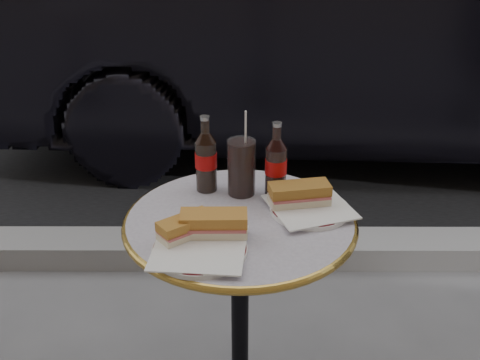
{
  "coord_description": "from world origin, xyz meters",
  "views": [
    {
      "loc": [
        0.0,
        -1.38,
        1.53
      ],
      "look_at": [
        0.0,
        0.05,
        0.82
      ],
      "focal_mm": 45.0,
      "sensor_mm": 36.0,
      "label": 1
    }
  ],
  "objects_px": {
    "plate_left": "(200,250)",
    "cola_bottle_right": "(276,160)",
    "bistro_table": "(240,327)",
    "plate_right": "(310,209)",
    "cola_bottle_left": "(206,154)",
    "parked_car": "(360,33)",
    "cola_glass": "(241,167)"
  },
  "relations": [
    {
      "from": "plate_left",
      "to": "parked_car",
      "type": "relative_size",
      "value": 0.05
    },
    {
      "from": "cola_bottle_right",
      "to": "parked_car",
      "type": "distance_m",
      "value": 2.23
    },
    {
      "from": "plate_right",
      "to": "cola_bottle_left",
      "type": "distance_m",
      "value": 0.33
    },
    {
      "from": "plate_left",
      "to": "cola_bottle_right",
      "type": "relative_size",
      "value": 1.04
    },
    {
      "from": "bistro_table",
      "to": "cola_bottle_left",
      "type": "height_order",
      "value": "cola_bottle_left"
    },
    {
      "from": "cola_glass",
      "to": "parked_car",
      "type": "distance_m",
      "value": 2.24
    },
    {
      "from": "plate_left",
      "to": "cola_glass",
      "type": "bearing_deg",
      "value": 72.06
    },
    {
      "from": "parked_car",
      "to": "cola_bottle_left",
      "type": "bearing_deg",
      "value": 161.59
    },
    {
      "from": "bistro_table",
      "to": "parked_car",
      "type": "height_order",
      "value": "parked_car"
    },
    {
      "from": "bistro_table",
      "to": "plate_right",
      "type": "height_order",
      "value": "plate_right"
    },
    {
      "from": "plate_right",
      "to": "cola_bottle_right",
      "type": "xyz_separation_m",
      "value": [
        -0.09,
        0.09,
        0.1
      ]
    },
    {
      "from": "plate_left",
      "to": "cola_glass",
      "type": "distance_m",
      "value": 0.33
    },
    {
      "from": "plate_left",
      "to": "parked_car",
      "type": "xyz_separation_m",
      "value": [
        0.81,
        2.43,
        -0.02
      ]
    },
    {
      "from": "parked_car",
      "to": "bistro_table",
      "type": "bearing_deg",
      "value": 165.22
    },
    {
      "from": "plate_right",
      "to": "cola_bottle_right",
      "type": "height_order",
      "value": "cola_bottle_right"
    },
    {
      "from": "plate_left",
      "to": "cola_bottle_right",
      "type": "xyz_separation_m",
      "value": [
        0.2,
        0.29,
        0.1
      ]
    },
    {
      "from": "plate_left",
      "to": "cola_glass",
      "type": "height_order",
      "value": "cola_glass"
    },
    {
      "from": "plate_right",
      "to": "cola_bottle_right",
      "type": "relative_size",
      "value": 0.97
    },
    {
      "from": "parked_car",
      "to": "plate_right",
      "type": "bearing_deg",
      "value": 169.43
    },
    {
      "from": "bistro_table",
      "to": "cola_bottle_left",
      "type": "distance_m",
      "value": 0.52
    },
    {
      "from": "cola_bottle_left",
      "to": "cola_bottle_right",
      "type": "relative_size",
      "value": 1.02
    },
    {
      "from": "plate_left",
      "to": "bistro_table",
      "type": "bearing_deg",
      "value": 59.94
    },
    {
      "from": "cola_bottle_left",
      "to": "parked_car",
      "type": "distance_m",
      "value": 2.25
    },
    {
      "from": "plate_right",
      "to": "cola_glass",
      "type": "xyz_separation_m",
      "value": [
        -0.18,
        0.1,
        0.08
      ]
    },
    {
      "from": "bistro_table",
      "to": "cola_bottle_left",
      "type": "relative_size",
      "value": 3.25
    },
    {
      "from": "cola_bottle_right",
      "to": "cola_glass",
      "type": "relative_size",
      "value": 1.35
    },
    {
      "from": "bistro_table",
      "to": "cola_glass",
      "type": "distance_m",
      "value": 0.47
    },
    {
      "from": "parked_car",
      "to": "plate_left",
      "type": "bearing_deg",
      "value": 164.29
    },
    {
      "from": "cola_bottle_right",
      "to": "cola_glass",
      "type": "xyz_separation_m",
      "value": [
        -0.1,
        0.01,
        -0.03
      ]
    },
    {
      "from": "cola_bottle_left",
      "to": "parked_car",
      "type": "xyz_separation_m",
      "value": [
        0.81,
        2.1,
        -0.13
      ]
    },
    {
      "from": "bistro_table",
      "to": "plate_right",
      "type": "bearing_deg",
      "value": 11.29
    },
    {
      "from": "plate_left",
      "to": "parked_car",
      "type": "distance_m",
      "value": 2.56
    }
  ]
}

